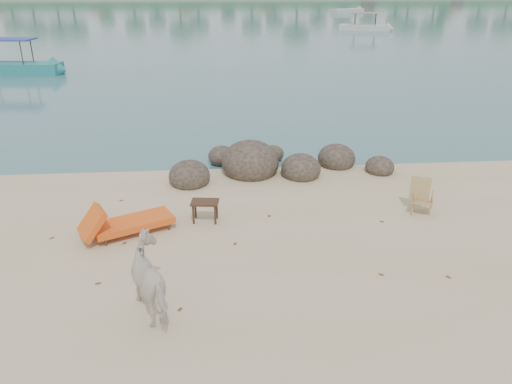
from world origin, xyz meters
TOP-DOWN VIEW (x-y plane):
  - water at (0.00, 90.00)m, footprint 400.00×400.00m
  - boulders at (0.88, 5.68)m, footprint 6.37×2.88m
  - cow at (-1.62, -0.60)m, footprint 1.27×1.60m
  - side_table at (-0.85, 2.65)m, footprint 0.66×0.47m
  - lounge_chair at (-2.41, 2.26)m, footprint 2.26×1.62m
  - deck_chair at (4.26, 2.68)m, footprint 0.71×0.73m
  - boat_near at (-12.38, 22.75)m, footprint 6.73×2.26m
  - boat_mid at (15.20, 45.78)m, footprint 5.94×3.25m
  - boat_far at (20.03, 71.95)m, footprint 6.27×4.34m
  - dead_leaves at (0.33, 0.16)m, footprint 8.08×7.27m

SIDE VIEW (x-z plane):
  - water at x=0.00m, z-range 0.00..0.00m
  - dead_leaves at x=0.33m, z-range 0.00..0.00m
  - boulders at x=0.88m, z-range -0.39..0.84m
  - side_table at x=-0.85m, z-range 0.00..0.50m
  - lounge_chair at x=-2.41m, z-range 0.00..0.64m
  - boat_far at x=20.03m, z-range 0.00..0.74m
  - deck_chair at x=4.26m, z-range 0.00..0.80m
  - cow at x=-1.62m, z-range 0.00..1.23m
  - boat_mid at x=15.20m, z-range 0.00..2.85m
  - boat_near at x=-12.38m, z-range 0.00..3.21m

